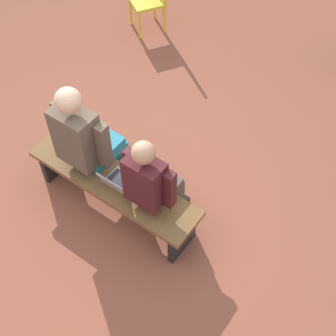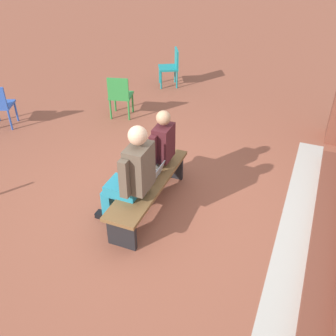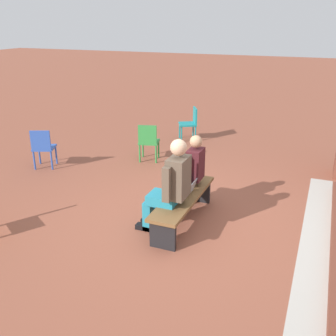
{
  "view_description": "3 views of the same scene",
  "coord_description": "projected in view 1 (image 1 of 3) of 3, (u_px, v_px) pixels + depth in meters",
  "views": [
    {
      "loc": [
        -1.9,
        1.77,
        3.96
      ],
      "look_at": [
        -0.36,
        -0.36,
        0.64
      ],
      "focal_mm": 50.0,
      "sensor_mm": 36.0,
      "label": 1
    },
    {
      "loc": [
        3.88,
        1.77,
        3.49
      ],
      "look_at": [
        0.5,
        0.4,
        1.05
      ],
      "focal_mm": 42.0,
      "sensor_mm": 36.0,
      "label": 2
    },
    {
      "loc": [
        5.14,
        1.77,
        2.95
      ],
      "look_at": [
        0.31,
        -0.2,
        0.97
      ],
      "focal_mm": 42.0,
      "sensor_mm": 36.0,
      "label": 3
    }
  ],
  "objects": [
    {
      "name": "person_student",
      "position": [
        153.0,
        182.0,
        4.07
      ],
      "size": [
        0.51,
        0.64,
        1.28
      ],
      "color": "#4C473D",
      "rests_on": "ground"
    },
    {
      "name": "ground_plane",
      "position": [
        118.0,
        213.0,
        4.69
      ],
      "size": [
        60.0,
        60.0,
        0.0
      ],
      "primitive_type": "plane",
      "color": "brown"
    },
    {
      "name": "laptop",
      "position": [
        120.0,
        183.0,
        4.31
      ],
      "size": [
        0.32,
        0.29,
        0.21
      ],
      "color": "#9EA0A5",
      "rests_on": "bench"
    },
    {
      "name": "bench",
      "position": [
        114.0,
        186.0,
        4.46
      ],
      "size": [
        1.8,
        0.44,
        0.45
      ],
      "color": "brown",
      "rests_on": "ground"
    },
    {
      "name": "person_adult",
      "position": [
        87.0,
        138.0,
        4.31
      ],
      "size": [
        0.6,
        0.75,
        1.43
      ],
      "color": "teal",
      "rests_on": "ground"
    }
  ]
}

